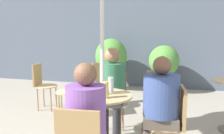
{
  "coord_description": "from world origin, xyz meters",
  "views": [
    {
      "loc": [
        0.78,
        -2.06,
        1.39
      ],
      "look_at": [
        0.09,
        0.55,
        1.01
      ],
      "focal_mm": 35.0,
      "sensor_mm": 36.0,
      "label": 1
    }
  ],
  "objects": [
    {
      "name": "bistro_chair_5",
      "position": [
        -0.49,
        1.96,
        0.53
      ],
      "size": [
        0.45,
        0.45,
        0.87
      ],
      "rotation": [
        0.0,
        0.0,
        0.98
      ],
      "color": "tan",
      "rests_on": "ground_plane"
    },
    {
      "name": "bistro_chair_4",
      "position": [
        0.62,
        1.22,
        0.53
      ],
      "size": [
        0.4,
        0.4,
        0.87
      ],
      "rotation": [
        0.0,
        0.0,
        0.08
      ],
      "color": "tan",
      "rests_on": "ground_plane"
    },
    {
      "name": "bistro_chair_2",
      "position": [
        0.02,
        0.89,
        0.53
      ],
      "size": [
        0.4,
        0.41,
        0.87
      ],
      "rotation": [
        0.0,
        0.0,
        0.09
      ],
      "color": "tan",
      "rests_on": "ground_plane"
    },
    {
      "name": "bistro_chair_3",
      "position": [
        -0.8,
        1.28,
        0.53
      ],
      "size": [
        0.44,
        0.42,
        0.87
      ],
      "rotation": [
        0.0,
        0.0,
        5.05
      ],
      "color": "tan",
      "rests_on": "ground_plane"
    },
    {
      "name": "potted_plant_0",
      "position": [
        -0.67,
        3.33,
        0.82
      ],
      "size": [
        0.81,
        0.81,
        1.33
      ],
      "color": "#93664C",
      "rests_on": "ground_plane"
    },
    {
      "name": "storefront_wall",
      "position": [
        0.0,
        3.95,
        1.5
      ],
      "size": [
        10.0,
        0.06,
        3.0
      ],
      "color": "#4C5666",
      "rests_on": "ground_plane"
    },
    {
      "name": "seated_person_1",
      "position": [
        0.69,
        0.2,
        0.7
      ],
      "size": [
        0.39,
        0.37,
        1.19
      ],
      "rotation": [
        0.0,
        0.0,
        -1.48
      ],
      "color": "brown",
      "rests_on": "ground_plane"
    },
    {
      "name": "bistro_chair_6",
      "position": [
        -1.55,
        1.53,
        0.53
      ],
      "size": [
        0.41,
        0.4,
        0.87
      ],
      "rotation": [
        0.0,
        0.0,
        1.7
      ],
      "color": "tan",
      "rests_on": "ground_plane"
    },
    {
      "name": "seated_person_0",
      "position": [
        0.14,
        -0.46,
        0.71
      ],
      "size": [
        0.32,
        0.34,
        1.18
      ],
      "rotation": [
        0.0,
        0.0,
        3.23
      ],
      "color": "gray",
      "rests_on": "ground_plane"
    },
    {
      "name": "cafe_table_near",
      "position": [
        0.09,
        0.15,
        0.54
      ],
      "size": [
        0.65,
        0.65,
        0.76
      ],
      "color": "#514C47",
      "rests_on": "ground_plane"
    },
    {
      "name": "seated_person_2",
      "position": [
        0.04,
        0.75,
        0.73
      ],
      "size": [
        0.35,
        0.37,
        1.24
      ],
      "rotation": [
        0.0,
        0.0,
        0.09
      ],
      "color": "#2D2D33",
      "rests_on": "ground_plane"
    },
    {
      "name": "beer_glass_1",
      "position": [
        0.15,
        0.26,
        0.84
      ],
      "size": [
        0.06,
        0.06,
        0.18
      ],
      "color": "silver",
      "rests_on": "cafe_table_near"
    },
    {
      "name": "potted_plant_1",
      "position": [
        0.65,
        3.37,
        0.7
      ],
      "size": [
        0.73,
        0.73,
        1.17
      ],
      "color": "brown",
      "rests_on": "ground_plane"
    },
    {
      "name": "bistro_chair_1",
      "position": [
        0.84,
        0.21,
        0.53
      ],
      "size": [
        0.41,
        0.4,
        0.87
      ],
      "rotation": [
        0.0,
        0.0,
        -1.48
      ],
      "color": "tan",
      "rests_on": "ground_plane"
    },
    {
      "name": "beer_glass_2",
      "position": [
        -0.04,
        0.15,
        0.84
      ],
      "size": [
        0.07,
        0.07,
        0.17
      ],
      "color": "beige",
      "rests_on": "cafe_table_near"
    },
    {
      "name": "beer_glass_0",
      "position": [
        0.16,
        0.03,
        0.84
      ],
      "size": [
        0.06,
        0.06,
        0.17
      ],
      "color": "#DBC65B",
      "rests_on": "cafe_table_near"
    }
  ]
}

